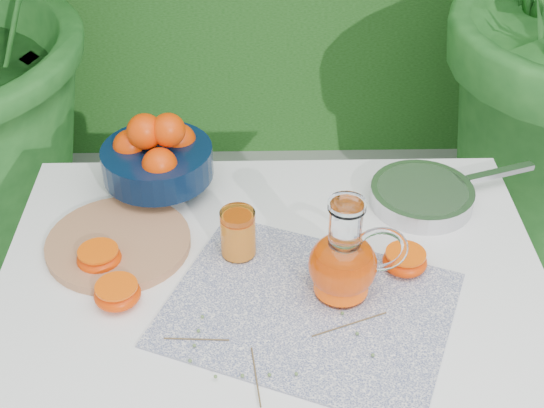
{
  "coord_description": "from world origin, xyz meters",
  "views": [
    {
      "loc": [
        -0.04,
        -0.98,
        1.69
      ],
      "look_at": [
        -0.02,
        0.09,
        0.88
      ],
      "focal_mm": 50.0,
      "sensor_mm": 36.0,
      "label": 1
    }
  ],
  "objects_px": {
    "juice_pitcher": "(344,262)",
    "saute_pan": "(423,195)",
    "white_table": "(272,298)",
    "fruit_bowl": "(157,155)",
    "cutting_board": "(119,243)"
  },
  "relations": [
    {
      "from": "fruit_bowl",
      "to": "saute_pan",
      "type": "distance_m",
      "value": 0.55
    },
    {
      "from": "cutting_board",
      "to": "saute_pan",
      "type": "bearing_deg",
      "value": 11.73
    },
    {
      "from": "cutting_board",
      "to": "fruit_bowl",
      "type": "distance_m",
      "value": 0.21
    },
    {
      "from": "juice_pitcher",
      "to": "saute_pan",
      "type": "distance_m",
      "value": 0.33
    },
    {
      "from": "white_table",
      "to": "fruit_bowl",
      "type": "distance_m",
      "value": 0.38
    },
    {
      "from": "fruit_bowl",
      "to": "juice_pitcher",
      "type": "height_order",
      "value": "juice_pitcher"
    },
    {
      "from": "white_table",
      "to": "fruit_bowl",
      "type": "bearing_deg",
      "value": 132.38
    },
    {
      "from": "white_table",
      "to": "saute_pan",
      "type": "xyz_separation_m",
      "value": [
        0.31,
        0.19,
        0.1
      ]
    },
    {
      "from": "cutting_board",
      "to": "juice_pitcher",
      "type": "height_order",
      "value": "juice_pitcher"
    },
    {
      "from": "white_table",
      "to": "saute_pan",
      "type": "bearing_deg",
      "value": 31.04
    },
    {
      "from": "saute_pan",
      "to": "juice_pitcher",
      "type": "bearing_deg",
      "value": -126.15
    },
    {
      "from": "fruit_bowl",
      "to": "juice_pitcher",
      "type": "xyz_separation_m",
      "value": [
        0.35,
        -0.32,
        -0.01
      ]
    },
    {
      "from": "white_table",
      "to": "cutting_board",
      "type": "xyz_separation_m",
      "value": [
        -0.29,
        0.06,
        0.09
      ]
    },
    {
      "from": "cutting_board",
      "to": "fruit_bowl",
      "type": "relative_size",
      "value": 1.01
    },
    {
      "from": "fruit_bowl",
      "to": "juice_pitcher",
      "type": "distance_m",
      "value": 0.48
    }
  ]
}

